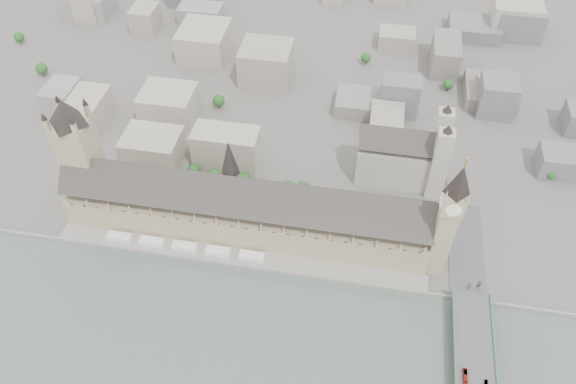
% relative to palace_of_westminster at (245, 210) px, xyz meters
% --- Properties ---
extents(ground, '(900.00, 900.00, 0.00)m').
position_rel_palace_of_westminster_xyz_m(ground, '(0.00, -19.70, -22.71)').
color(ground, '#595651').
rests_on(ground, ground).
extents(embankment_wall, '(600.00, 1.50, 3.00)m').
position_rel_palace_of_westminster_xyz_m(embankment_wall, '(0.00, -34.70, -21.21)').
color(embankment_wall, gray).
rests_on(embankment_wall, ground).
extents(river_terrace, '(270.00, 15.00, 2.00)m').
position_rel_palace_of_westminster_xyz_m(river_terrace, '(0.00, -27.20, -21.71)').
color(river_terrace, gray).
rests_on(river_terrace, ground).
extents(terrace_tents, '(118.00, 7.00, 4.00)m').
position_rel_palace_of_westminster_xyz_m(terrace_tents, '(-40.00, -26.70, -18.71)').
color(terrace_tents, silver).
rests_on(terrace_tents, river_terrace).
extents(palace_of_westminster, '(265.00, 40.73, 55.44)m').
position_rel_palace_of_westminster_xyz_m(palace_of_westminster, '(0.00, 0.00, 0.00)').
color(palace_of_westminster, gray).
rests_on(palace_of_westminster, ground).
extents(elizabeth_tower, '(17.00, 17.00, 107.50)m').
position_rel_palace_of_westminster_xyz_m(elizabeth_tower, '(138.00, -11.70, 35.38)').
color(elizabeth_tower, gray).
rests_on(elizabeth_tower, ground).
extents(victoria_tower, '(30.00, 30.00, 100.00)m').
position_rel_palace_of_westminster_xyz_m(victoria_tower, '(-122.00, 6.30, 32.50)').
color(victoria_tower, gray).
rests_on(victoria_tower, ground).
extents(central_tower, '(13.00, 13.00, 48.00)m').
position_rel_palace_of_westminster_xyz_m(central_tower, '(-10.00, 6.30, 35.21)').
color(central_tower, '#9C8B6B').
rests_on(central_tower, ground).
extents(westminster_abbey, '(68.00, 36.00, 64.00)m').
position_rel_palace_of_westminster_xyz_m(westminster_abbey, '(110.92, 75.30, 2.38)').
color(westminster_abbey, gray).
rests_on(westminster_abbey, ground).
extents(city_skyline_inland, '(720.00, 360.00, 38.00)m').
position_rel_palace_of_westminster_xyz_m(city_skyline_inland, '(0.00, 225.30, -3.71)').
color(city_skyline_inland, gray).
rests_on(city_skyline_inland, ground).
extents(park_trees, '(110.00, 30.00, 15.00)m').
position_rel_palace_of_westminster_xyz_m(park_trees, '(-10.00, 40.30, -15.21)').
color(park_trees, '#194418').
rests_on(park_trees, ground).
extents(red_bus_north, '(2.29, 9.59, 2.67)m').
position_rel_palace_of_westminster_xyz_m(red_bus_north, '(155.16, -95.89, -11.12)').
color(red_bus_north, '#9F2312').
rests_on(red_bus_north, westminster_bridge).
extents(car_silver, '(2.15, 4.88, 1.56)m').
position_rel_palace_of_westminster_xyz_m(car_silver, '(167.09, -98.11, -11.68)').
color(car_silver, gray).
rests_on(car_silver, westminster_bridge).
extents(car_approach, '(4.26, 6.05, 1.63)m').
position_rel_palace_of_westminster_xyz_m(car_approach, '(166.66, -28.28, -11.64)').
color(car_approach, gray).
rests_on(car_approach, westminster_bridge).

